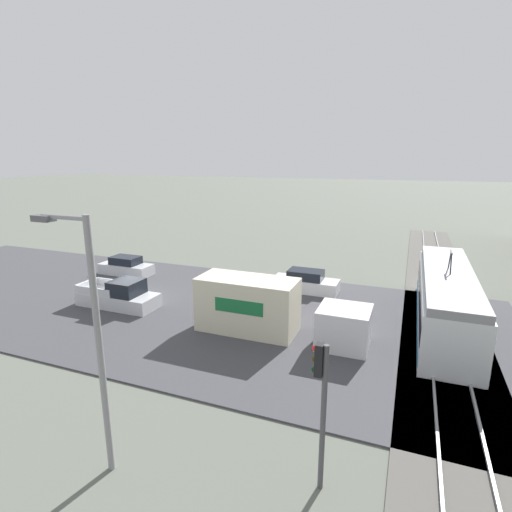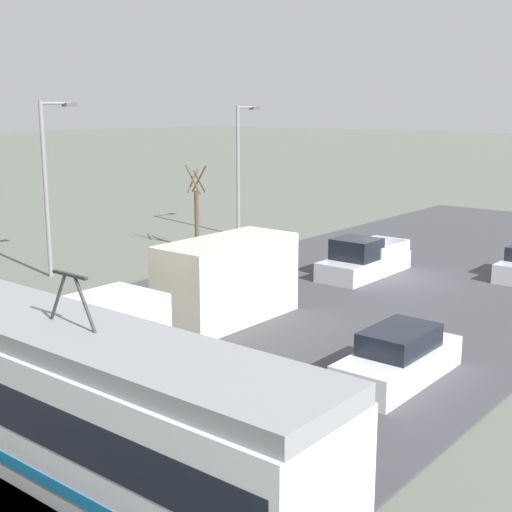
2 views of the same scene
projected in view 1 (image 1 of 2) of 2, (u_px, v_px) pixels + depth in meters
ground_plane at (134, 299)px, 27.36m from camera, size 320.00×320.00×0.00m
road_surface at (134, 299)px, 27.35m from camera, size 17.47×47.67×0.08m
rail_bed at (446, 347)px, 20.42m from camera, size 70.31×4.40×0.22m
light_rail_tram at (446, 299)px, 22.60m from camera, size 13.07×2.82×4.38m
box_truck at (269, 310)px, 21.61m from camera, size 2.46×9.33×3.00m
pickup_truck at (120, 296)px, 25.79m from camera, size 2.05×5.31×1.82m
sedan_car_0 at (126, 267)px, 32.88m from camera, size 1.75×4.44×1.49m
sedan_car_1 at (305, 282)px, 28.74m from camera, size 1.80×4.71×1.55m
traffic_light_pole at (321, 396)px, 11.12m from camera, size 0.28×0.47×4.59m
street_lamp_mid_block at (92, 331)px, 11.49m from camera, size 0.36×1.95×8.01m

